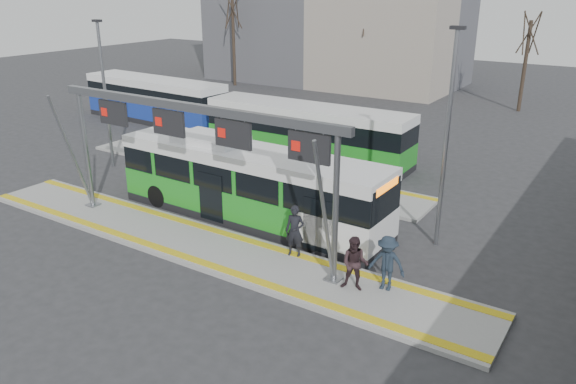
% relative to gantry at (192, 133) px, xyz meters
% --- Properties ---
extents(ground, '(120.00, 120.00, 0.00)m').
position_rel_gantry_xyz_m(ground, '(0.35, -0.25, -4.30)').
color(ground, '#2D2D30').
rests_on(ground, ground).
extents(platform_main, '(22.00, 3.00, 0.15)m').
position_rel_gantry_xyz_m(platform_main, '(0.35, -0.25, -4.22)').
color(platform_main, gray).
rests_on(platform_main, ground).
extents(platform_second, '(20.00, 3.00, 0.15)m').
position_rel_gantry_xyz_m(platform_second, '(-3.65, 7.75, -4.22)').
color(platform_second, gray).
rests_on(platform_second, ground).
extents(tactile_main, '(22.00, 2.65, 0.02)m').
position_rel_gantry_xyz_m(tactile_main, '(0.35, -0.25, -4.14)').
color(tactile_main, gold).
rests_on(tactile_main, platform_main).
extents(tactile_second, '(20.00, 0.35, 0.02)m').
position_rel_gantry_xyz_m(tactile_second, '(-3.65, 8.90, -4.14)').
color(tactile_second, gold).
rests_on(tactile_second, platform_second).
extents(gantry, '(13.00, 1.68, 5.20)m').
position_rel_gantry_xyz_m(gantry, '(0.00, 0.00, 0.00)').
color(gantry, slate).
rests_on(gantry, platform_main).
extents(hero_bus, '(12.14, 2.72, 3.33)m').
position_rel_gantry_xyz_m(hero_bus, '(0.30, 2.88, -2.78)').
color(hero_bus, black).
rests_on(hero_bus, ground).
extents(bg_bus_green, '(12.02, 2.70, 3.00)m').
position_rel_gantry_xyz_m(bg_bus_green, '(-2.23, 11.59, -2.82)').
color(bg_bus_green, black).
rests_on(bg_bus_green, ground).
extents(bg_bus_blue, '(11.73, 3.11, 3.03)m').
position_rel_gantry_xyz_m(bg_bus_blue, '(-15.87, 13.39, -2.80)').
color(bg_bus_blue, black).
rests_on(bg_bus_blue, ground).
extents(passenger_a, '(0.78, 0.60, 1.89)m').
position_rel_gantry_xyz_m(passenger_a, '(3.83, 0.84, -3.21)').
color(passenger_a, black).
rests_on(passenger_a, platform_main).
extents(passenger_b, '(1.02, 0.89, 1.80)m').
position_rel_gantry_xyz_m(passenger_b, '(6.69, -0.13, -3.25)').
color(passenger_b, '#2D1E22').
rests_on(passenger_b, platform_main).
extents(passenger_c, '(1.23, 0.76, 1.83)m').
position_rel_gantry_xyz_m(passenger_c, '(7.52, 0.44, -3.24)').
color(passenger_c, '#1C2733').
rests_on(passenger_c, platform_main).
extents(tree_left, '(1.40, 1.40, 9.00)m').
position_rel_gantry_xyz_m(tree_left, '(-7.62, 30.45, 2.53)').
color(tree_left, '#382B21').
rests_on(tree_left, ground).
extents(tree_mid, '(1.40, 1.40, 7.61)m').
position_rel_gantry_xyz_m(tree_mid, '(5.03, 31.06, 1.47)').
color(tree_mid, '#382B21').
rests_on(tree_mid, ground).
extents(tree_far, '(1.40, 1.40, 9.38)m').
position_rel_gantry_xyz_m(tree_far, '(-20.46, 28.24, 2.82)').
color(tree_far, '#382B21').
rests_on(tree_far, ground).
extents(lamp_west, '(0.50, 0.25, 7.60)m').
position_rel_gantry_xyz_m(lamp_west, '(-10.18, 4.60, -0.26)').
color(lamp_west, slate).
rests_on(lamp_west, ground).
extents(lamp_east, '(0.50, 0.25, 7.98)m').
position_rel_gantry_xyz_m(lamp_east, '(7.68, 4.76, -0.07)').
color(lamp_east, slate).
rests_on(lamp_east, ground).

